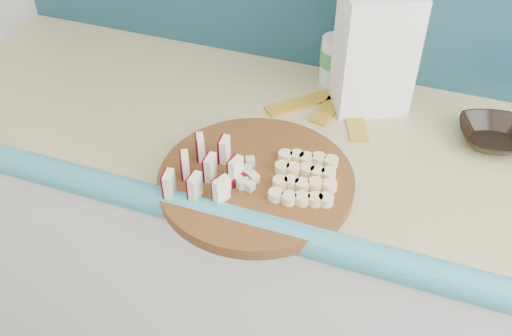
{
  "coord_description": "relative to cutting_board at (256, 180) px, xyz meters",
  "views": [
    {
      "loc": [
        0.13,
        0.54,
        1.66
      ],
      "look_at": [
        -0.15,
        1.31,
        0.95
      ],
      "focal_mm": 40.0,
      "sensor_mm": 36.0,
      "label": 1
    }
  ],
  "objects": [
    {
      "name": "apple_wedges",
      "position": [
        -0.09,
        -0.04,
        0.04
      ],
      "size": [
        0.12,
        0.16,
        0.05
      ],
      "color": "#F5EFC4",
      "rests_on": "cutting_board"
    },
    {
      "name": "kitchen_counter",
      "position": [
        0.25,
        0.19,
        -0.47
      ],
      "size": [
        2.2,
        0.63,
        0.91
      ],
      "color": "white",
      "rests_on": "ground"
    },
    {
      "name": "brown_bowl",
      "position": [
        0.43,
        0.3,
        0.01
      ],
      "size": [
        0.18,
        0.18,
        0.04
      ],
      "primitive_type": "imported",
      "rotation": [
        0.0,
        0.0,
        0.23
      ],
      "color": "black",
      "rests_on": "kitchen_counter"
    },
    {
      "name": "canister",
      "position": [
        0.05,
        0.42,
        0.05
      ],
      "size": [
        0.07,
        0.07,
        0.12
      ],
      "rotation": [
        0.0,
        0.0,
        0.25
      ],
      "color": "silver",
      "rests_on": "kitchen_counter"
    },
    {
      "name": "cutting_board",
      "position": [
        0.0,
        0.0,
        0.0
      ],
      "size": [
        0.45,
        0.45,
        0.02
      ],
      "primitive_type": "cylinder",
      "rotation": [
        0.0,
        0.0,
        0.2
      ],
      "color": "#4B2810",
      "rests_on": "kitchen_counter"
    },
    {
      "name": "banana_slices",
      "position": [
        0.09,
        0.02,
        0.02
      ],
      "size": [
        0.14,
        0.16,
        0.02
      ],
      "color": "#F5DC95",
      "rests_on": "cutting_board"
    },
    {
      "name": "apple_chunks",
      "position": [
        -0.02,
        -0.01,
        0.02
      ],
      "size": [
        0.06,
        0.07,
        0.02
      ],
      "color": "beige",
      "rests_on": "cutting_board"
    },
    {
      "name": "banana_peel",
      "position": [
        0.07,
        0.3,
        -0.01
      ],
      "size": [
        0.25,
        0.22,
        0.01
      ],
      "rotation": [
        0.0,
        0.0,
        -0.34
      ],
      "color": "gold",
      "rests_on": "kitchen_counter"
    },
    {
      "name": "flour_bag",
      "position": [
        0.15,
        0.35,
        0.12
      ],
      "size": [
        0.19,
        0.17,
        0.27
      ],
      "primitive_type": "cube",
      "rotation": [
        0.0,
        0.0,
        0.47
      ],
      "color": "white",
      "rests_on": "kitchen_counter"
    }
  ]
}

